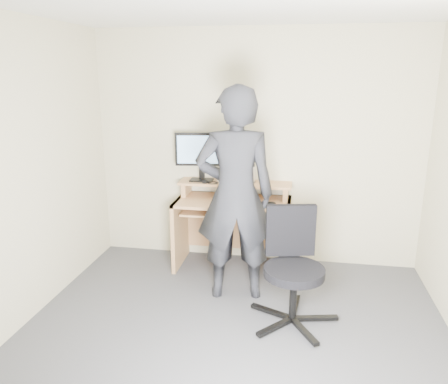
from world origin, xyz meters
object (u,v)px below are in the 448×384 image
(monitor, at_px, (201,152))
(office_chair, at_px, (293,262))
(desk, at_px, (234,216))
(person, at_px, (235,195))

(monitor, xyz_separation_m, office_chair, (1.02, -1.08, -0.70))
(desk, height_order, person, person)
(monitor, bearing_deg, desk, -18.62)
(person, bearing_deg, monitor, -68.39)
(office_chair, bearing_deg, monitor, 121.24)
(office_chair, bearing_deg, desk, 110.54)
(desk, bearing_deg, monitor, 170.25)
(desk, xyz_separation_m, monitor, (-0.37, 0.06, 0.67))
(office_chair, xyz_separation_m, person, (-0.54, 0.34, 0.46))
(person, bearing_deg, office_chair, 136.18)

